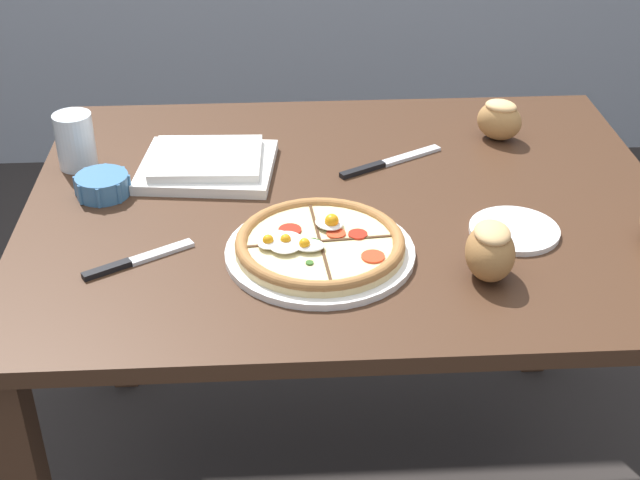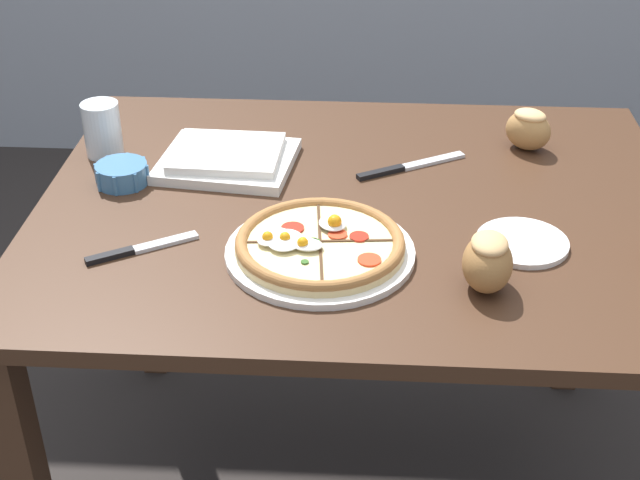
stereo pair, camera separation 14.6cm
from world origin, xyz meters
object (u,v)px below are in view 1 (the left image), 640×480
object	(u,v)px
pizza	(319,246)
knife_main	(138,260)
water_glass	(76,144)
napkin_folded	(207,164)
bread_piece_near	(490,250)
knife_spare	(390,162)
dining_table	(348,248)
ramekin_bowl	(102,185)
side_saucer	(514,230)
bread_piece_mid	(500,119)

from	to	relation	value
pizza	knife_main	bearing A→B (deg)	-179.43
water_glass	napkin_folded	bearing A→B (deg)	-8.27
napkin_folded	water_glass	distance (m)	0.26
bread_piece_near	knife_spare	world-z (taller)	bread_piece_near
bread_piece_near	knife_spare	size ratio (longest dim) A/B	0.50
bread_piece_near	water_glass	xyz separation A→B (m)	(-0.72, 0.43, -0.00)
napkin_folded	bread_piece_near	bearing A→B (deg)	-40.10
dining_table	ramekin_bowl	world-z (taller)	ramekin_bowl
knife_spare	side_saucer	world-z (taller)	same
napkin_folded	bread_piece_mid	world-z (taller)	bread_piece_mid
knife_spare	bread_piece_mid	bearing A→B (deg)	-6.44
napkin_folded	side_saucer	distance (m)	0.60
knife_main	knife_spare	world-z (taller)	same
pizza	bread_piece_near	size ratio (longest dim) A/B	2.90
pizza	bread_piece_near	distance (m)	0.28
bread_piece_mid	side_saucer	world-z (taller)	bread_piece_mid
knife_spare	water_glass	distance (m)	0.62
pizza	knife_spare	distance (m)	0.36
pizza	water_glass	bearing A→B (deg)	142.20
bread_piece_mid	side_saucer	xyz separation A→B (m)	(-0.06, -0.38, -0.04)
bread_piece_near	side_saucer	size ratio (longest dim) A/B	0.70
pizza	knife_spare	xyz separation A→B (m)	(0.16, 0.33, -0.01)
bread_piece_near	side_saucer	xyz separation A→B (m)	(0.08, 0.13, -0.04)
bread_piece_mid	knife_main	world-z (taller)	bread_piece_mid
knife_spare	water_glass	bearing A→B (deg)	148.09
ramekin_bowl	knife_main	size ratio (longest dim) A/B	0.60
pizza	bread_piece_mid	xyz separation A→B (m)	(0.40, 0.43, 0.03)
bread_piece_near	knife_main	xyz separation A→B (m)	(-0.56, 0.07, -0.04)
pizza	ramekin_bowl	distance (m)	0.45
pizza	water_glass	xyz separation A→B (m)	(-0.45, 0.35, 0.03)
knife_spare	napkin_folded	bearing A→B (deg)	152.36
bread_piece_near	knife_main	world-z (taller)	bread_piece_near
ramekin_bowl	napkin_folded	distance (m)	0.21
dining_table	bread_piece_near	world-z (taller)	bread_piece_near
dining_table	pizza	size ratio (longest dim) A/B	3.75
pizza	side_saucer	xyz separation A→B (m)	(0.34, 0.05, -0.01)
napkin_folded	bread_piece_near	world-z (taller)	bread_piece_near
napkin_folded	side_saucer	world-z (taller)	napkin_folded
knife_main	water_glass	xyz separation A→B (m)	(-0.16, 0.36, 0.04)
side_saucer	water_glass	bearing A→B (deg)	159.34
napkin_folded	bread_piece_near	size ratio (longest dim) A/B	2.56
dining_table	side_saucer	world-z (taller)	side_saucer
ramekin_bowl	water_glass	bearing A→B (deg)	118.50
pizza	ramekin_bowl	world-z (taller)	pizza
pizza	bread_piece_mid	bearing A→B (deg)	47.26
dining_table	ramekin_bowl	bearing A→B (deg)	174.64
dining_table	side_saucer	xyz separation A→B (m)	(0.28, -0.14, 0.11)
knife_main	knife_spare	size ratio (longest dim) A/B	0.81
ramekin_bowl	knife_main	world-z (taller)	ramekin_bowl
ramekin_bowl	bread_piece_mid	xyz separation A→B (m)	(0.79, 0.20, 0.02)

